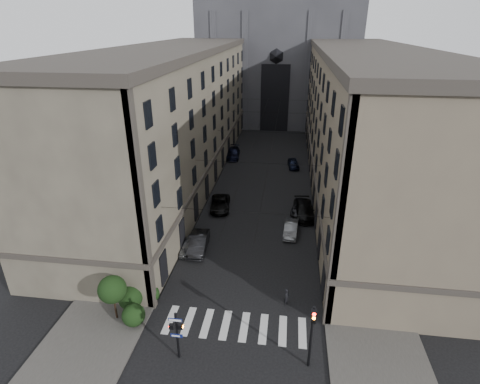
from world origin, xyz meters
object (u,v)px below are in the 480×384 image
at_px(car_left_midfar, 220,204).
at_px(car_right_far, 293,164).
at_px(pedestrian_signal_left, 177,332).
at_px(car_right_near, 291,229).
at_px(car_left_midnear, 199,243).
at_px(car_left_far, 233,153).
at_px(car_right_midnear, 301,208).
at_px(gothic_tower, 279,42).
at_px(car_right_midfar, 304,210).
at_px(pedestrian, 287,297).
at_px(car_left_near, 190,246).
at_px(traffic_light_right, 312,330).

height_order(car_left_midfar, car_right_far, car_left_midfar).
distance_m(pedestrian_signal_left, car_right_near, 19.85).
bearing_deg(car_left_midnear, car_right_near, 21.46).
bearing_deg(car_right_far, car_left_far, 154.21).
xyz_separation_m(car_left_midfar, car_right_near, (8.99, -5.13, -0.03)).
distance_m(car_left_midfar, car_right_near, 10.35).
bearing_deg(car_right_midnear, car_left_far, 128.17).
bearing_deg(gothic_tower, pedestrian_signal_left, -92.74).
height_order(gothic_tower, car_left_midnear, gothic_tower).
xyz_separation_m(gothic_tower, car_right_far, (4.39, -33.72, -17.10)).
height_order(car_right_midfar, pedestrian, pedestrian).
xyz_separation_m(gothic_tower, car_right_midnear, (5.38, -49.70, -17.14)).
height_order(car_left_near, car_left_midfar, car_left_midfar).
height_order(car_left_near, car_right_midnear, car_right_midnear).
height_order(car_left_midfar, car_right_near, car_left_midfar).
xyz_separation_m(gothic_tower, car_right_near, (4.20, -55.25, -17.11)).
relative_size(car_left_midnear, car_left_midfar, 0.96).
relative_size(car_left_midnear, car_right_far, 1.22).
bearing_deg(car_right_midfar, car_left_midfar, 170.27).
relative_size(car_left_midfar, car_right_near, 1.24).
bearing_deg(traffic_light_right, pedestrian_signal_left, -177.36).
bearing_deg(car_right_midnear, car_right_near, -94.53).
height_order(pedestrian_signal_left, traffic_light_right, traffic_light_right).
xyz_separation_m(pedestrian_signal_left, car_left_near, (-2.69, 13.37, -1.67)).
height_order(car_left_midfar, car_right_midfar, car_right_midfar).
relative_size(gothic_tower, car_left_far, 10.25).
bearing_deg(car_left_midfar, car_right_near, -37.16).
distance_m(car_right_far, pedestrian, 33.24).
relative_size(car_left_midfar, car_right_midfar, 0.94).
xyz_separation_m(traffic_light_right, car_right_midnear, (-0.22, 23.34, -2.63)).
bearing_deg(car_left_far, gothic_tower, 74.08).
xyz_separation_m(car_left_midfar, pedestrian, (8.73, -16.84, 0.08)).
relative_size(traffic_light_right, car_right_near, 1.25).
relative_size(car_right_midnear, car_right_midfar, 0.87).
bearing_deg(pedestrian_signal_left, car_right_midfar, 67.81).
bearing_deg(pedestrian_signal_left, car_right_far, 78.75).
bearing_deg(car_left_midfar, gothic_tower, 77.08).
bearing_deg(gothic_tower, car_left_near, -95.89).
relative_size(car_left_far, car_right_near, 1.36).
xyz_separation_m(car_left_near, car_left_midfar, (1.41, 9.97, 0.06)).
distance_m(car_left_midnear, car_right_midfar, 14.31).
xyz_separation_m(car_left_midfar, car_right_midfar, (10.56, -0.57, 0.08)).
distance_m(gothic_tower, pedestrian, 69.19).
bearing_deg(car_left_far, car_right_midnear, -63.66).
xyz_separation_m(pedestrian_signal_left, car_left_midfar, (-1.27, 23.34, -1.60)).
height_order(traffic_light_right, car_left_midfar, traffic_light_right).
xyz_separation_m(gothic_tower, car_left_far, (-6.20, -30.14, -16.98)).
relative_size(traffic_light_right, car_left_midnear, 1.05).
xyz_separation_m(pedestrian_signal_left, car_right_near, (7.71, 18.21, -1.64)).
xyz_separation_m(car_left_midnear, car_right_midfar, (11.09, 9.03, -0.02)).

